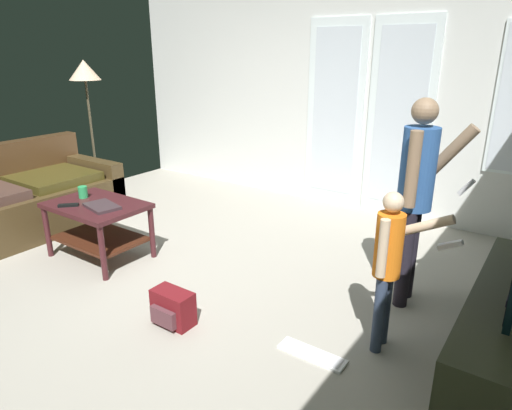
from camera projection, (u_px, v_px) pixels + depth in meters
The scene contains 13 objects.
ground_plane at pixel (171, 279), 3.79m from camera, with size 5.57×5.20×0.02m, color #A29D90.
wall_back_with_doors at pixel (328, 96), 5.28m from camera, with size 5.57×0.09×2.68m.
leather_couch at pixel (16, 204), 4.66m from camera, with size 0.98×1.97×0.88m.
coffee_table at pixel (98, 218), 4.06m from camera, with size 0.87×0.61×0.52m.
tv_stand at pixel (509, 332), 2.65m from camera, with size 0.46×1.73×0.50m.
person_adult at pixel (417, 186), 3.16m from camera, with size 0.47×0.43×1.52m.
person_child at pixel (389, 258), 2.71m from camera, with size 0.47×0.29×1.05m.
floor_lamp at pixel (85, 78), 5.43m from camera, with size 0.37×0.37×1.70m.
backpack at pixel (172, 308), 3.12m from camera, with size 0.30×0.20×0.25m.
loose_keyboard at pixel (312, 354), 2.83m from camera, with size 0.44×0.13×0.02m.
laptop_closed at pixel (102, 206), 3.90m from camera, with size 0.33×0.21×0.03m, color #3C2D32.
cup_near_edge at pixel (83, 192), 4.15m from camera, with size 0.08×0.08×0.11m, color #299551.
tv_remote_black at pixel (68, 205), 3.94m from camera, with size 0.17×0.05×0.02m, color black.
Camera 1 is at (2.53, -2.35, 1.82)m, focal length 31.60 mm.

